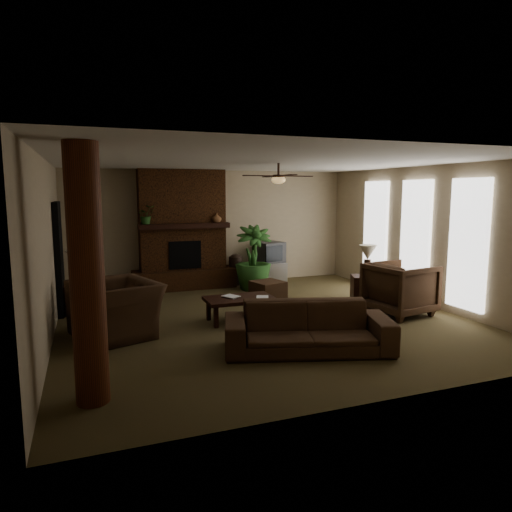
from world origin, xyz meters
name	(u,v)px	position (x,y,z in m)	size (l,w,h in m)	color
room_shell	(264,242)	(0.00, 0.00, 1.40)	(7.00, 7.00, 7.00)	brown
fireplace	(183,240)	(-0.80, 3.22, 1.16)	(2.40, 0.70, 2.80)	#502B15
windows	(415,237)	(3.45, 0.20, 1.35)	(0.08, 3.65, 2.35)	white
log_column	(87,276)	(-2.95, -2.40, 1.40)	(0.36, 0.36, 2.80)	#5C2C17
doorway	(59,258)	(-3.44, 1.80, 1.05)	(0.10, 1.00, 2.10)	black
ceiling_fan	(278,178)	(0.40, 0.30, 2.53)	(1.35, 1.35, 0.37)	#301E15
sofa	(308,320)	(-0.01, -1.77, 0.47)	(2.38, 0.70, 0.93)	#402B1B
armchair_left	(115,299)	(-2.55, -0.04, 0.59)	(1.34, 0.87, 1.17)	#402B1B
armchair_right	(400,286)	(2.51, -0.58, 0.54)	(1.05, 0.98, 1.08)	#402B1B
coffee_table	(239,301)	(-0.45, 0.03, 0.37)	(1.20, 0.70, 0.43)	black
ottoman	(268,291)	(0.63, 1.35, 0.20)	(0.60, 0.60, 0.40)	#402B1B
tv_stand	(268,272)	(1.36, 3.15, 0.25)	(0.85, 0.50, 0.50)	#ACACAE
tv	(270,252)	(1.41, 3.14, 0.76)	(0.76, 0.68, 0.52)	#3B3B3E
floor_vase	(236,267)	(0.49, 3.15, 0.43)	(0.34, 0.34, 0.77)	#31231B
floor_plant	(253,272)	(0.69, 2.44, 0.42)	(0.85, 1.51, 0.85)	#2B5723
side_table_left	(80,299)	(-3.12, 1.58, 0.28)	(0.50, 0.50, 0.55)	black
lamp_left	(76,261)	(-3.15, 1.64, 1.00)	(0.42, 0.42, 0.65)	#301E15
side_table_right	(364,289)	(2.44, 0.49, 0.28)	(0.50, 0.50, 0.55)	black
lamp_right	(368,255)	(2.47, 0.44, 1.00)	(0.45, 0.45, 0.65)	#301E15
mantel_plant	(146,217)	(-1.66, 2.99, 1.72)	(0.38, 0.42, 0.33)	#2B5723
mantel_vase	(217,218)	(-0.03, 2.97, 1.67)	(0.22, 0.23, 0.22)	brown
book_a	(227,290)	(-0.68, 0.04, 0.57)	(0.22, 0.03, 0.29)	#999999
book_b	(256,290)	(-0.19, -0.13, 0.58)	(0.21, 0.02, 0.29)	#999999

